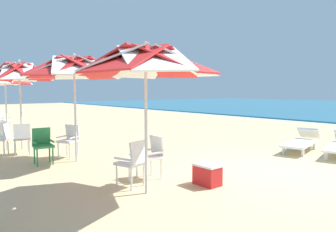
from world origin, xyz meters
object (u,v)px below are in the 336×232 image
at_px(beach_umbrella_1, 74,68).
at_px(sun_lounger_2, 302,141).
at_px(beach_umbrella_0, 146,62).
at_px(plastic_chair_6, 1,137).
at_px(plastic_chair_3, 70,139).
at_px(beach_umbrella_3, 5,79).
at_px(plastic_chair_0, 133,160).
at_px(plastic_chair_2, 43,143).
at_px(plastic_chair_8, 2,119).
at_px(beach_umbrella_2, 19,73).
at_px(plastic_chair_1, 152,154).
at_px(plastic_chair_5, 22,137).
at_px(cooler_box, 207,174).

xyz_separation_m(beach_umbrella_1, sun_lounger_2, (2.99, 5.63, -2.03)).
bearing_deg(beach_umbrella_0, plastic_chair_6, -167.49).
xyz_separation_m(plastic_chair_3, beach_umbrella_3, (-4.85, -0.40, 1.72)).
relative_size(plastic_chair_0, plastic_chair_2, 1.00).
xyz_separation_m(beach_umbrella_1, plastic_chair_8, (-8.06, 0.09, -1.82)).
distance_m(plastic_chair_2, plastic_chair_8, 7.82).
distance_m(beach_umbrella_0, beach_umbrella_2, 5.72).
xyz_separation_m(beach_umbrella_0, beach_umbrella_2, (-5.70, -0.46, 0.05)).
bearing_deg(beach_umbrella_3, plastic_chair_1, 6.16).
relative_size(plastic_chair_1, plastic_chair_3, 1.00).
distance_m(plastic_chair_2, plastic_chair_6, 1.83).
distance_m(plastic_chair_5, cooler_box, 5.54).
height_order(beach_umbrella_2, beach_umbrella_3, beach_umbrella_2).
bearing_deg(plastic_chair_0, plastic_chair_8, 179.09).
height_order(beach_umbrella_2, plastic_chair_8, beach_umbrella_2).
bearing_deg(plastic_chair_0, plastic_chair_2, -167.71).
relative_size(beach_umbrella_2, plastic_chair_8, 3.10).
bearing_deg(sun_lounger_2, beach_umbrella_1, -117.94).
relative_size(beach_umbrella_0, beach_umbrella_3, 1.00).
bearing_deg(plastic_chair_2, plastic_chair_1, 24.93).
height_order(plastic_chair_1, plastic_chair_5, same).
bearing_deg(plastic_chair_5, plastic_chair_8, 172.01).
height_order(plastic_chair_0, plastic_chair_8, same).
xyz_separation_m(plastic_chair_2, plastic_chair_6, (-1.75, -0.52, 0.00)).
relative_size(plastic_chair_6, cooler_box, 1.73).
height_order(plastic_chair_0, plastic_chair_1, same).
distance_m(plastic_chair_3, plastic_chair_5, 1.45).
bearing_deg(plastic_chair_8, plastic_chair_2, -5.95).
distance_m(beach_umbrella_0, plastic_chair_6, 5.54).
height_order(sun_lounger_2, cooler_box, sun_lounger_2).
relative_size(plastic_chair_1, beach_umbrella_1, 0.32).
height_order(plastic_chair_1, beach_umbrella_1, beach_umbrella_1).
xyz_separation_m(beach_umbrella_1, beach_umbrella_2, (-2.60, -0.57, -0.03)).
xyz_separation_m(plastic_chair_3, plastic_chair_6, (-1.43, -1.33, 0.00)).
relative_size(beach_umbrella_2, beach_umbrella_3, 1.03).
xyz_separation_m(beach_umbrella_3, plastic_chair_8, (-2.61, 0.40, -1.72)).
bearing_deg(beach_umbrella_0, plastic_chair_1, 136.92).
distance_m(plastic_chair_8, cooler_box, 11.56).
relative_size(beach_umbrella_1, sun_lounger_2, 1.20).
bearing_deg(plastic_chair_3, beach_umbrella_2, -161.79).
xyz_separation_m(plastic_chair_6, plastic_chair_8, (-6.03, 1.33, 0.00)).
xyz_separation_m(plastic_chair_3, cooler_box, (4.06, 0.97, -0.30)).
relative_size(beach_umbrella_0, plastic_chair_6, 2.99).
bearing_deg(beach_umbrella_3, plastic_chair_5, -7.39).
distance_m(plastic_chair_6, plastic_chair_8, 6.17).
bearing_deg(sun_lounger_2, beach_umbrella_0, -88.90).
distance_m(plastic_chair_0, cooler_box, 1.42).
relative_size(beach_umbrella_3, cooler_box, 5.20).
bearing_deg(cooler_box, beach_umbrella_2, -164.99).
bearing_deg(beach_umbrella_2, beach_umbrella_0, 4.65).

